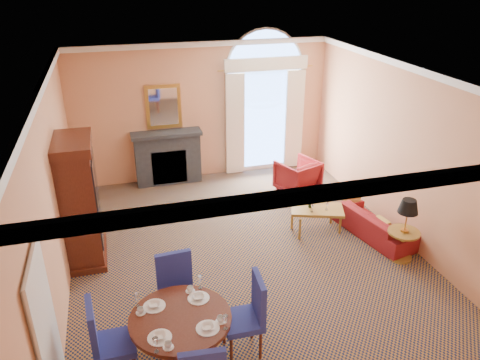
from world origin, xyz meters
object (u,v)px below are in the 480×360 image
object	(u,v)px
sofa	(375,224)
dining_table	(181,330)
armoire	(80,203)
armchair	(298,176)
side_table	(406,222)
coffee_table	(317,210)

from	to	relation	value
sofa	dining_table	bearing A→B (deg)	105.86
armoire	armchair	size ratio (longest dim) A/B	2.67
dining_table	side_table	distance (m)	4.33
dining_table	sofa	size ratio (longest dim) A/B	0.73
armoire	sofa	xyz separation A→B (m)	(5.27, -0.71, -0.82)
dining_table	sofa	bearing A→B (deg)	28.58
sofa	side_table	distance (m)	0.95
armchair	side_table	size ratio (longest dim) A/B	0.73
coffee_table	side_table	size ratio (longest dim) A/B	0.98
armoire	armchair	distance (m)	4.84
dining_table	armchair	distance (m)	5.51
armoire	side_table	distance (m)	5.55
armoire	sofa	world-z (taller)	armoire
sofa	coffee_table	world-z (taller)	coffee_table
dining_table	side_table	xyz separation A→B (m)	(4.10, 1.39, 0.14)
coffee_table	armoire	bearing A→B (deg)	-164.11
dining_table	coffee_table	xyz separation A→B (m)	(3.03, 2.64, -0.13)
sofa	armoire	bearing A→B (deg)	69.59
sofa	armchair	distance (m)	2.29
armoire	side_table	bearing A→B (deg)	-16.04
armchair	side_table	world-z (taller)	side_table
dining_table	armchair	bearing A→B (deg)	52.66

